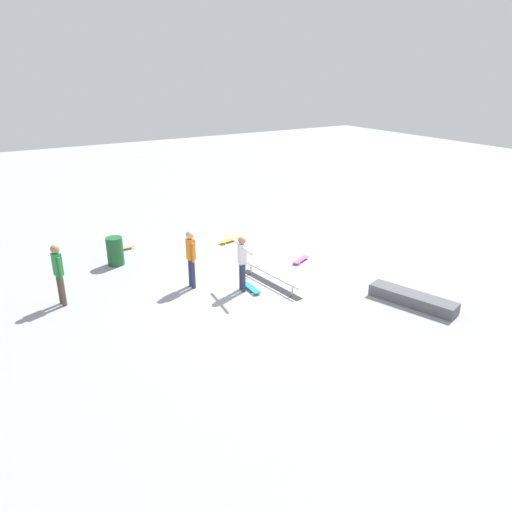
% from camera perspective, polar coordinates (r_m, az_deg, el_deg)
% --- Properties ---
extents(ground_plane, '(60.00, 60.00, 0.00)m').
position_cam_1_polar(ground_plane, '(14.39, 0.69, -3.15)').
color(ground_plane, '#9E9EA3').
extents(grind_rail, '(2.60, 0.47, 0.33)m').
position_cam_1_polar(grind_rail, '(14.23, 1.71, -2.84)').
color(grind_rail, black).
rests_on(grind_rail, ground_plane).
extents(skate_ledge, '(2.41, 1.19, 0.32)m').
position_cam_1_polar(skate_ledge, '(13.72, 17.93, -4.83)').
color(skate_ledge, '#595960').
rests_on(skate_ledge, ground_plane).
extents(skater_main, '(1.32, 0.25, 1.64)m').
position_cam_1_polar(skater_main, '(13.54, -1.64, -0.41)').
color(skater_main, '#2D3351').
rests_on(skater_main, ground_plane).
extents(skateboard_main, '(0.81, 0.29, 0.09)m').
position_cam_1_polar(skateboard_main, '(13.88, -0.53, -3.78)').
color(skateboard_main, teal).
rests_on(skateboard_main, ground_plane).
extents(bystander_orange_shirt, '(0.38, 0.23, 1.71)m').
position_cam_1_polar(bystander_orange_shirt, '(13.87, -7.66, 0.02)').
color(bystander_orange_shirt, '#2D3351').
rests_on(bystander_orange_shirt, ground_plane).
extents(bystander_green_shirt, '(0.39, 0.24, 1.71)m').
position_cam_1_polar(bystander_green_shirt, '(13.74, -22.22, -1.69)').
color(bystander_green_shirt, brown).
rests_on(bystander_green_shirt, ground_plane).
extents(loose_skateboard_yellow, '(0.37, 0.82, 0.09)m').
position_cam_1_polar(loose_skateboard_yellow, '(17.69, -3.16, 1.87)').
color(loose_skateboard_yellow, yellow).
rests_on(loose_skateboard_yellow, ground_plane).
extents(loose_skateboard_natural, '(0.34, 0.82, 0.09)m').
position_cam_1_polar(loose_skateboard_natural, '(17.50, -15.37, 0.89)').
color(loose_skateboard_natural, tan).
rests_on(loose_skateboard_natural, ground_plane).
extents(loose_skateboard_pink, '(0.51, 0.81, 0.09)m').
position_cam_1_polar(loose_skateboard_pink, '(15.95, 5.30, -0.42)').
color(loose_skateboard_pink, '#E05993').
rests_on(loose_skateboard_pink, ground_plane).
extents(trash_bin, '(0.52, 0.52, 0.92)m').
position_cam_1_polar(trash_bin, '(16.17, -16.25, 0.55)').
color(trash_bin, '#1E592D').
rests_on(trash_bin, ground_plane).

